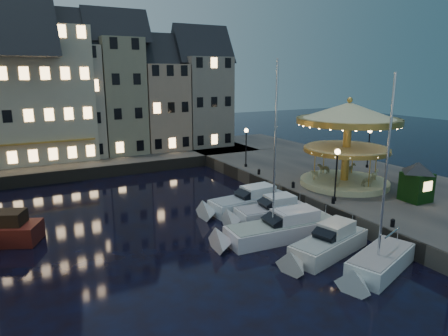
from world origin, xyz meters
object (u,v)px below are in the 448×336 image
bollard_d (259,171)px  motorboat_a (377,265)px  streetlamp_c (246,142)px  bollard_a (393,222)px  bollard_c (293,184)px  motorboat_b (325,246)px  streetlamp_d (369,142)px  motorboat_e (246,203)px  bollard_b (333,200)px  carousel (348,128)px  motorboat_c (278,230)px  motorboat_d (267,213)px  streetlamp_b (337,167)px  ticket_kiosk (418,175)px

bollard_d → motorboat_a: 18.79m
streetlamp_c → bollard_a: bearing=-91.8°
bollard_a → bollard_c: same height
motorboat_b → bollard_c: bearing=62.8°
streetlamp_d → bollard_c: size_ratio=7.32×
bollard_c → motorboat_e: size_ratio=0.07×
bollard_b → carousel: 7.61m
bollard_b → motorboat_c: bearing=-169.7°
motorboat_c → motorboat_d: motorboat_c is taller
bollard_d → bollard_c: bearing=-90.0°
streetlamp_b → bollard_c: streetlamp_b is taller
bollard_d → carousel: 9.67m
streetlamp_c → motorboat_d: 13.50m
carousel → ticket_kiosk: 7.01m
carousel → motorboat_d: bearing=-171.0°
bollard_a → bollard_d: 16.00m
bollard_b → ticket_kiosk: 6.94m
bollard_c → motorboat_a: size_ratio=0.05×
motorboat_a → motorboat_d: size_ratio=1.56×
streetlamp_d → bollard_a: size_ratio=7.32×
motorboat_e → motorboat_b: bearing=-90.3°
streetlamp_b → ticket_kiosk: size_ratio=1.17×
bollard_a → bollard_d: size_ratio=1.00×
ticket_kiosk → bollard_b: bearing=157.5°
motorboat_b → motorboat_d: (0.21, 6.72, -0.00)m
bollard_c → motorboat_d: 5.65m
bollard_a → bollard_c: (0.00, 10.50, 0.00)m
bollard_a → motorboat_c: 7.53m
bollard_b → bollard_c: bearing=90.0°
motorboat_c → streetlamp_c: bearing=66.3°
carousel → ticket_kiosk: (1.55, -6.12, -3.06)m
motorboat_c → carousel: bearing=23.5°
streetlamp_d → bollard_b: streetlamp_d is taller
bollard_b → bollard_c: same height
streetlamp_b → bollard_a: size_ratio=7.32×
motorboat_e → streetlamp_d: bearing=8.5°
carousel → streetlamp_d: bearing=28.5°
motorboat_a → streetlamp_c: bearing=78.1°
bollard_b → motorboat_e: motorboat_e is taller
streetlamp_c → streetlamp_d: bearing=-29.9°
streetlamp_c → motorboat_a: 22.58m
bollard_c → motorboat_b: bearing=-117.2°
streetlamp_c → motorboat_a: motorboat_a is taller
bollard_c → motorboat_d: (-4.74, -2.92, -0.97)m
motorboat_b → bollard_a: bearing=-9.8°
motorboat_b → carousel: (9.60, 8.20, 5.84)m
bollard_a → motorboat_e: motorboat_e is taller
motorboat_b → streetlamp_c: bearing=73.4°
carousel → ticket_kiosk: bearing=-75.8°
bollard_b → carousel: size_ratio=0.06×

